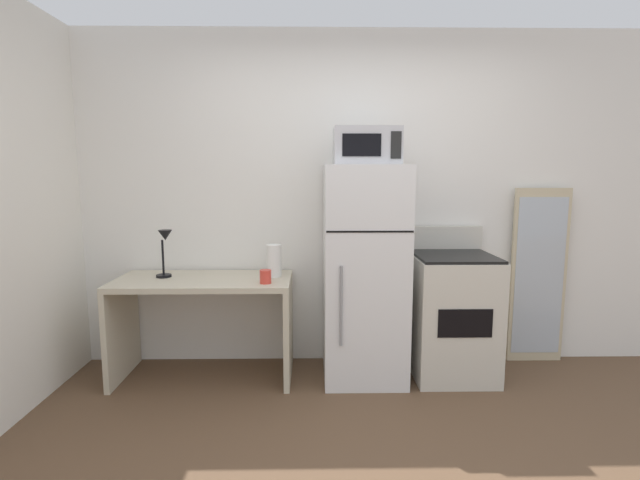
{
  "coord_description": "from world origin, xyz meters",
  "views": [
    {
      "loc": [
        -0.34,
        -2.07,
        1.51
      ],
      "look_at": [
        -0.29,
        1.1,
        1.06
      ],
      "focal_mm": 26.54,
      "sensor_mm": 36.0,
      "label": 1
    }
  ],
  "objects_px": {
    "desk_lamp": "(165,245)",
    "refrigerator": "(364,273)",
    "desk": "(204,307)",
    "coffee_mug": "(266,277)",
    "microwave": "(366,146)",
    "oven_range": "(452,314)",
    "paper_towel_roll": "(274,261)",
    "leaning_mirror": "(538,276)"
  },
  "relations": [
    {
      "from": "desk_lamp",
      "to": "refrigerator",
      "type": "xyz_separation_m",
      "value": [
        1.46,
        -0.04,
        -0.21
      ]
    },
    {
      "from": "desk",
      "to": "coffee_mug",
      "type": "height_order",
      "value": "coffee_mug"
    },
    {
      "from": "desk",
      "to": "microwave",
      "type": "xyz_separation_m",
      "value": [
        1.18,
        -0.02,
        1.17
      ]
    },
    {
      "from": "desk",
      "to": "oven_range",
      "type": "distance_m",
      "value": 1.84
    },
    {
      "from": "desk_lamp",
      "to": "microwave",
      "type": "relative_size",
      "value": 0.77
    },
    {
      "from": "desk_lamp",
      "to": "refrigerator",
      "type": "relative_size",
      "value": 0.22
    },
    {
      "from": "refrigerator",
      "to": "paper_towel_roll",
      "type": "bearing_deg",
      "value": 174.94
    },
    {
      "from": "microwave",
      "to": "leaning_mirror",
      "type": "relative_size",
      "value": 0.33
    },
    {
      "from": "refrigerator",
      "to": "microwave",
      "type": "bearing_deg",
      "value": -89.68
    },
    {
      "from": "desk",
      "to": "desk_lamp",
      "type": "height_order",
      "value": "desk_lamp"
    },
    {
      "from": "oven_range",
      "to": "leaning_mirror",
      "type": "xyz_separation_m",
      "value": [
        0.76,
        0.26,
        0.23
      ]
    },
    {
      "from": "coffee_mug",
      "to": "refrigerator",
      "type": "relative_size",
      "value": 0.06
    },
    {
      "from": "coffee_mug",
      "to": "microwave",
      "type": "distance_m",
      "value": 1.16
    },
    {
      "from": "desk_lamp",
      "to": "microwave",
      "type": "bearing_deg",
      "value": -2.34
    },
    {
      "from": "refrigerator",
      "to": "leaning_mirror",
      "type": "bearing_deg",
      "value": 10.53
    },
    {
      "from": "refrigerator",
      "to": "desk",
      "type": "bearing_deg",
      "value": -179.99
    },
    {
      "from": "microwave",
      "to": "oven_range",
      "type": "xyz_separation_m",
      "value": [
        0.66,
        0.03,
        -1.23
      ]
    },
    {
      "from": "desk",
      "to": "refrigerator",
      "type": "height_order",
      "value": "refrigerator"
    },
    {
      "from": "desk",
      "to": "microwave",
      "type": "relative_size",
      "value": 2.77
    },
    {
      "from": "desk",
      "to": "coffee_mug",
      "type": "bearing_deg",
      "value": -19.04
    },
    {
      "from": "oven_range",
      "to": "leaning_mirror",
      "type": "relative_size",
      "value": 0.79
    },
    {
      "from": "coffee_mug",
      "to": "microwave",
      "type": "bearing_deg",
      "value": 11.29
    },
    {
      "from": "desk",
      "to": "paper_towel_roll",
      "type": "distance_m",
      "value": 0.62
    },
    {
      "from": "paper_towel_roll",
      "to": "oven_range",
      "type": "bearing_deg",
      "value": -2.14
    },
    {
      "from": "desk",
      "to": "refrigerator",
      "type": "relative_size",
      "value": 0.81
    },
    {
      "from": "coffee_mug",
      "to": "leaning_mirror",
      "type": "xyz_separation_m",
      "value": [
        2.13,
        0.43,
        -0.1
      ]
    },
    {
      "from": "coffee_mug",
      "to": "leaning_mirror",
      "type": "bearing_deg",
      "value": 11.33
    },
    {
      "from": "desk_lamp",
      "to": "microwave",
      "type": "xyz_separation_m",
      "value": [
        1.46,
        -0.06,
        0.71
      ]
    },
    {
      "from": "desk",
      "to": "desk_lamp",
      "type": "xyz_separation_m",
      "value": [
        -0.28,
        0.04,
        0.46
      ]
    },
    {
      "from": "coffee_mug",
      "to": "oven_range",
      "type": "distance_m",
      "value": 1.42
    },
    {
      "from": "desk_lamp",
      "to": "coffee_mug",
      "type": "xyz_separation_m",
      "value": [
        0.75,
        -0.2,
        -0.19
      ]
    },
    {
      "from": "coffee_mug",
      "to": "refrigerator",
      "type": "distance_m",
      "value": 0.73
    },
    {
      "from": "refrigerator",
      "to": "leaning_mirror",
      "type": "xyz_separation_m",
      "value": [
        1.42,
        0.26,
        -0.09
      ]
    },
    {
      "from": "paper_towel_roll",
      "to": "refrigerator",
      "type": "height_order",
      "value": "refrigerator"
    },
    {
      "from": "desk_lamp",
      "to": "oven_range",
      "type": "height_order",
      "value": "desk_lamp"
    },
    {
      "from": "paper_towel_roll",
      "to": "oven_range",
      "type": "relative_size",
      "value": 0.22
    },
    {
      "from": "oven_range",
      "to": "coffee_mug",
      "type": "bearing_deg",
      "value": -172.85
    },
    {
      "from": "leaning_mirror",
      "to": "refrigerator",
      "type": "bearing_deg",
      "value": -169.47
    },
    {
      "from": "refrigerator",
      "to": "microwave",
      "type": "xyz_separation_m",
      "value": [
        0.0,
        -0.02,
        0.92
      ]
    },
    {
      "from": "leaning_mirror",
      "to": "coffee_mug",
      "type": "bearing_deg",
      "value": -168.67
    },
    {
      "from": "refrigerator",
      "to": "microwave",
      "type": "distance_m",
      "value": 0.92
    },
    {
      "from": "desk",
      "to": "oven_range",
      "type": "xyz_separation_m",
      "value": [
        1.84,
        0.01,
        -0.07
      ]
    }
  ]
}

